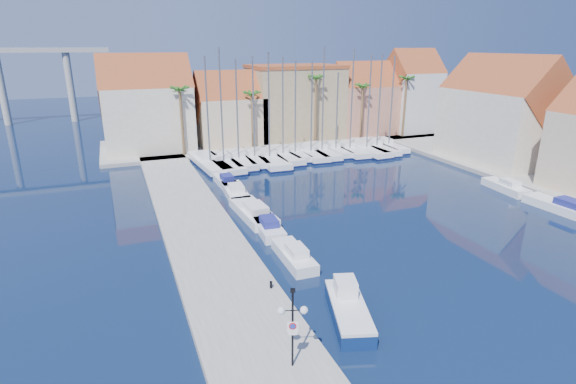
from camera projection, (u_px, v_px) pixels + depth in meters
name	position (u px, v px, depth m)	size (l,w,h in m)	color
ground	(392.00, 303.00, 27.53)	(260.00, 260.00, 0.00)	black
quay_west	(203.00, 237.00, 36.29)	(6.00, 77.00, 0.50)	gray
shore_north	(277.00, 140.00, 73.37)	(54.00, 16.00, 0.50)	gray
shore_east	(554.00, 179.00, 51.75)	(12.00, 60.00, 0.50)	gray
lamp_post	(293.00, 316.00, 20.58)	(1.36, 0.70, 4.17)	black
bollard	(271.00, 285.00, 28.18)	(0.18, 0.18, 0.45)	black
fishing_boat	(348.00, 308.00, 25.80)	(3.48, 5.97, 1.98)	navy
motorboat_west_0	(294.00, 255.00, 32.59)	(1.81, 5.42, 1.40)	white
motorboat_west_1	(268.00, 226.00, 37.87)	(2.17, 5.71, 1.40)	white
motorboat_west_2	(254.00, 212.00, 41.07)	(2.74, 7.54, 1.40)	white
motorboat_west_3	(235.00, 192.00, 46.65)	(2.43, 6.37, 1.40)	white
motorboat_west_4	(226.00, 181.00, 50.15)	(1.83, 5.38, 1.40)	white
motorboat_east_0	(564.00, 207.00, 42.28)	(2.61, 7.24, 1.40)	white
motorboat_east_1	(506.00, 187.00, 48.32)	(2.33, 5.78, 1.40)	white
sailboat_0	(209.00, 162.00, 57.90)	(3.93, 11.54, 13.77)	white
sailboat_1	(222.00, 162.00, 57.91)	(3.62, 11.42, 14.78)	white
sailboat_2	(238.00, 160.00, 59.23)	(2.83, 10.24, 13.39)	white
sailboat_3	(254.00, 158.00, 59.99)	(3.12, 9.38, 13.75)	white
sailboat_4	(268.00, 158.00, 60.06)	(3.41, 11.58, 14.18)	white
sailboat_5	(281.00, 155.00, 61.66)	(3.15, 10.49, 13.59)	white
sailboat_6	(294.00, 154.00, 62.36)	(2.43, 8.26, 13.12)	white
sailboat_7	(309.00, 153.00, 63.07)	(3.14, 10.00, 13.04)	white
sailboat_8	(320.00, 151.00, 63.90)	(3.26, 10.19, 14.87)	white
sailboat_9	(334.00, 150.00, 64.73)	(2.57, 8.55, 11.45)	white
sailboat_10	(348.00, 149.00, 64.89)	(2.74, 9.62, 14.50)	white
sailboat_11	(364.00, 149.00, 65.38)	(3.46, 10.57, 13.89)	white
sailboat_12	(375.00, 147.00, 66.69)	(3.49, 10.95, 13.80)	white
sailboat_13	(387.00, 145.00, 67.37)	(2.51, 8.92, 13.56)	white
building_0	(147.00, 108.00, 63.63)	(12.30, 9.00, 13.50)	beige
building_1	(230.00, 112.00, 68.15)	(10.30, 8.00, 11.00)	#CDB391
building_2	(295.00, 102.00, 72.52)	(14.20, 10.20, 11.50)	#99865E
building_3	(362.00, 102.00, 75.90)	(10.30, 8.00, 12.00)	#B6725C
building_4	(411.00, 93.00, 77.76)	(8.30, 8.00, 14.00)	silver
building_6	(501.00, 114.00, 57.75)	(9.00, 14.30, 13.50)	beige
palm_0	(180.00, 92.00, 59.78)	(2.60, 2.60, 10.15)	brown
palm_1	(252.00, 96.00, 63.52)	(2.60, 2.60, 9.15)	brown
palm_2	(316.00, 80.00, 66.38)	(2.60, 2.60, 11.15)	brown
palm_3	(363.00, 88.00, 69.58)	(2.60, 2.60, 9.65)	brown
palm_4	(407.00, 80.00, 72.04)	(2.60, 2.60, 10.65)	brown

